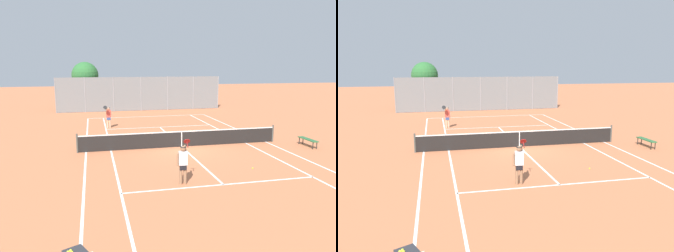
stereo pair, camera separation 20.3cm
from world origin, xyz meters
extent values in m
plane|color=#C67047|center=(0.00, 0.00, 0.00)|extent=(120.00, 120.00, 0.00)
cube|color=white|center=(0.00, 11.90, 0.00)|extent=(11.00, 0.10, 0.01)
cube|color=white|center=(-5.50, 0.00, 0.00)|extent=(0.10, 23.80, 0.01)
cube|color=white|center=(5.50, 0.00, 0.00)|extent=(0.10, 23.80, 0.01)
cube|color=white|center=(-4.13, 0.00, 0.00)|extent=(0.10, 23.80, 0.01)
cube|color=white|center=(4.13, 0.00, 0.00)|extent=(0.10, 23.80, 0.01)
cube|color=white|center=(0.00, -6.40, 0.00)|extent=(8.26, 0.10, 0.01)
cube|color=white|center=(0.00, 6.40, 0.00)|extent=(8.26, 0.10, 0.01)
cube|color=white|center=(0.00, 0.00, 0.00)|extent=(0.10, 12.80, 0.01)
cylinder|color=#474C47|center=(-5.95, 0.00, 0.53)|extent=(0.10, 0.10, 1.07)
cylinder|color=#474C47|center=(5.95, 0.00, 0.53)|extent=(0.10, 0.10, 1.07)
cube|color=black|center=(0.00, 0.00, 0.46)|extent=(11.90, 0.02, 0.89)
cube|color=white|center=(0.00, 0.00, 0.92)|extent=(11.90, 0.03, 0.06)
cube|color=white|center=(0.00, 0.00, 0.44)|extent=(0.05, 0.03, 0.89)
sphere|color=#D1DB33|center=(-5.67, -11.48, 0.85)|extent=(0.07, 0.07, 0.07)
sphere|color=#D1DB33|center=(-5.60, -11.52, 0.85)|extent=(0.07, 0.07, 0.07)
sphere|color=#D1DB33|center=(-5.62, -11.45, 0.86)|extent=(0.07, 0.07, 0.07)
cylinder|color=#936B4C|center=(-1.68, -5.97, 0.41)|extent=(0.13, 0.13, 0.82)
cylinder|color=#936B4C|center=(-1.50, -5.99, 0.41)|extent=(0.13, 0.13, 0.82)
cube|color=black|center=(-1.59, -5.98, 0.74)|extent=(0.29, 0.20, 0.24)
cube|color=white|center=(-1.59, -5.98, 1.10)|extent=(0.35, 0.23, 0.56)
sphere|color=#936B4C|center=(-1.59, -5.98, 1.49)|extent=(0.22, 0.22, 0.22)
cylinder|color=black|center=(-1.59, -5.98, 1.56)|extent=(0.23, 0.23, 0.02)
cylinder|color=#936B4C|center=(-1.81, -5.96, 1.04)|extent=(0.08, 0.08, 0.52)
cylinder|color=#936B4C|center=(-1.45, -5.85, 1.39)|extent=(0.11, 0.46, 0.35)
cylinder|color=maroon|center=(-1.30, -5.60, 1.55)|extent=(0.05, 0.25, 0.22)
cylinder|color=maroon|center=(-1.29, -5.48, 1.66)|extent=(0.29, 0.22, 0.23)
cylinder|color=#D8A884|center=(-3.79, 7.03, 0.41)|extent=(0.13, 0.13, 0.82)
cylinder|color=#D8A884|center=(-3.97, 7.03, 0.41)|extent=(0.13, 0.13, 0.82)
cube|color=#334C8C|center=(-3.88, 7.03, 0.74)|extent=(0.28, 0.18, 0.24)
cube|color=#D84C3F|center=(-3.88, 7.03, 1.10)|extent=(0.34, 0.20, 0.56)
sphere|color=#D8A884|center=(-3.88, 7.03, 1.49)|extent=(0.22, 0.22, 0.22)
cylinder|color=black|center=(-3.88, 7.03, 1.56)|extent=(0.23, 0.23, 0.02)
cylinder|color=#D8A884|center=(-3.66, 7.03, 1.04)|extent=(0.08, 0.08, 0.52)
cylinder|color=#D8A884|center=(-4.01, 6.89, 1.39)|extent=(0.08, 0.46, 0.35)
cylinder|color=black|center=(-4.13, 6.63, 1.55)|extent=(0.03, 0.25, 0.22)
cylinder|color=black|center=(-4.13, 6.51, 1.66)|extent=(0.28, 0.20, 0.23)
sphere|color=#D1DB33|center=(-3.74, 9.69, 0.03)|extent=(0.07, 0.07, 0.07)
sphere|color=#D1DB33|center=(2.12, -4.79, 0.03)|extent=(0.07, 0.07, 0.07)
sphere|color=#D1DB33|center=(-4.34, 3.74, 0.03)|extent=(0.07, 0.07, 0.07)
cube|color=#2D6638|center=(7.32, -1.63, 0.44)|extent=(0.36, 1.50, 0.05)
cylinder|color=#262626|center=(7.19, -2.27, 0.21)|extent=(0.05, 0.05, 0.41)
cylinder|color=#262626|center=(7.19, -0.99, 0.21)|extent=(0.05, 0.05, 0.41)
cylinder|color=#262626|center=(7.44, -2.27, 0.21)|extent=(0.05, 0.05, 0.41)
cylinder|color=#262626|center=(7.44, -0.99, 0.21)|extent=(0.05, 0.05, 0.41)
cylinder|color=gray|center=(-8.62, 16.12, 1.78)|extent=(0.08, 0.08, 3.56)
cylinder|color=gray|center=(-5.75, 16.12, 1.78)|extent=(0.08, 0.08, 3.56)
cylinder|color=gray|center=(-2.87, 16.12, 1.78)|extent=(0.08, 0.08, 3.56)
cylinder|color=gray|center=(0.00, 16.12, 1.78)|extent=(0.08, 0.08, 3.56)
cylinder|color=gray|center=(2.87, 16.12, 1.78)|extent=(0.08, 0.08, 3.56)
cylinder|color=gray|center=(5.75, 16.12, 1.78)|extent=(0.08, 0.08, 3.56)
cylinder|color=gray|center=(8.62, 16.12, 1.78)|extent=(0.08, 0.08, 3.56)
cube|color=slate|center=(0.00, 16.12, 1.78)|extent=(17.24, 0.02, 3.52)
cylinder|color=brown|center=(-5.70, 18.54, 1.34)|extent=(0.21, 0.21, 2.68)
sphere|color=#2D6B33|center=(-5.70, 18.54, 3.68)|extent=(2.84, 2.84, 2.84)
sphere|color=#2D6B33|center=(-5.87, 18.40, 3.32)|extent=(1.68, 1.68, 1.68)
camera|label=1|loc=(-5.03, -18.15, 4.77)|focal=35.00mm
camera|label=2|loc=(-4.83, -18.19, 4.77)|focal=35.00mm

